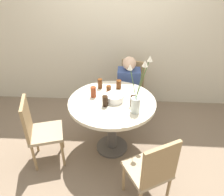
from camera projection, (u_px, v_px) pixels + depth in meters
ground_plane at (112, 147)px, 3.09m from camera, size 16.00×16.00×0.00m
wall_back at (117, 31)px, 3.50m from camera, size 8.00×0.05×2.60m
dining_table at (112, 111)px, 2.76m from camera, size 1.08×1.08×0.78m
chair_near_front at (131, 86)px, 3.56m from camera, size 0.49×0.49×0.91m
chair_far_back at (38, 129)px, 2.64m from camera, size 0.50×0.50×0.91m
chair_left_flank at (152, 170)px, 2.11m from camera, size 0.54×0.54×0.91m
birthday_cake at (115, 98)px, 2.66m from camera, size 0.22×0.22×0.13m
flower_vase at (137, 96)px, 2.37m from camera, size 0.25×0.17×0.65m
side_plate at (131, 97)px, 2.75m from camera, size 0.16×0.16×0.01m
drink_glass_0 at (133, 101)px, 2.55m from camera, size 0.06×0.06×0.13m
drink_glass_1 at (119, 84)px, 2.92m from camera, size 0.07×0.07×0.12m
drink_glass_2 at (93, 92)px, 2.73m from camera, size 0.07×0.07×0.14m
drink_glass_3 at (100, 84)px, 2.92m from camera, size 0.06×0.06×0.13m
drink_glass_4 at (109, 90)px, 2.78m from camera, size 0.06×0.06×0.13m
drink_glass_5 at (105, 101)px, 2.55m from camera, size 0.07×0.07×0.13m
person_boy at (128, 91)px, 3.44m from camera, size 0.34×0.24×1.07m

